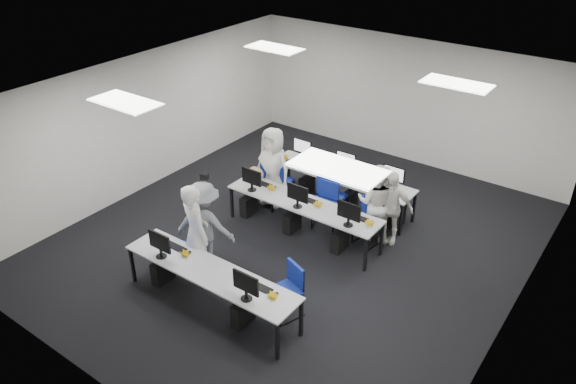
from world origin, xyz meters
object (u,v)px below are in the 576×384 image
Objects in this scene: chair_0 at (197,252)px; chair_5 at (281,189)px; desk_mid at (303,205)px; student_0 at (196,233)px; chair_4 at (368,231)px; chair_2 at (267,193)px; desk_front at (210,273)px; chair_6 at (333,205)px; student_2 at (273,167)px; photographer at (204,225)px; chair_7 at (374,220)px; chair_1 at (286,300)px; student_1 at (376,202)px; chair_3 at (325,211)px; student_3 at (390,207)px.

chair_5 is (-0.17, 2.77, 0.00)m from chair_0.
student_0 reaches higher than desk_mid.
desk_mid is at bearing 65.81° from chair_0.
chair_2 is at bearing -170.27° from chair_4.
chair_6 is at bearing 88.06° from desk_front.
student_2 is (-1.32, -0.26, 0.57)m from chair_6.
photographer is at bearing 136.93° from desk_front.
chair_1 is at bearing -89.82° from chair_7.
student_1 is at bearing 95.78° from chair_4.
chair_0 is 2.43m from chair_2.
desk_front and desk_mid have the same top height.
student_2 is (-0.22, 2.57, 0.58)m from chair_0.
photographer reaches higher than chair_4.
chair_2 is 0.95× the size of chair_3.
student_2 is at bearing 156.22° from chair_3.
desk_front is 1.27m from chair_1.
desk_mid is 3.46× the size of chair_2.
chair_2 is at bearing -101.77° from photographer.
chair_2 is 0.59× the size of student_1.
chair_5 is (-1.15, 0.85, -0.40)m from desk_mid.
desk_mid is at bearing 138.16° from chair_1.
desk_mid is at bearing -146.83° from chair_4.
chair_6 is at bearing 128.34° from chair_1.
chair_6 is at bearing 168.19° from chair_4.
chair_3 is (-0.94, 2.64, 0.02)m from chair_1.
desk_front is 1.85× the size of student_2.
chair_1 reaches higher than desk_front.
chair_7 is at bearing 7.85° from student_2.
chair_4 is at bearing -18.03° from chair_5.
desk_mid is at bearing -164.85° from student_3.
chair_1 is 0.99× the size of chair_2.
chair_7 reaches higher than chair_4.
chair_5 is (-1.28, 0.25, -0.02)m from chair_3.
desk_front is 1.20m from photographer.
chair_3 is 0.59× the size of photographer.
chair_5 is at bearing -105.33° from photographer.
student_0 is (0.26, -0.22, 0.63)m from chair_0.
photographer is (-0.99, -2.70, 0.54)m from chair_6.
chair_0 is at bearing -100.04° from chair_2.
photographer is (0.38, -2.28, 0.54)m from chair_2.
chair_1 is 1.08× the size of chair_4.
student_0 is (-1.88, -2.65, 0.65)m from chair_4.
chair_6 is 1.17m from student_1.
chair_4 is (0.08, 2.55, -0.02)m from chair_1.
student_1 is (0.09, 2.79, 0.49)m from chair_1.
photographer reaches higher than chair_1.
desk_front is 1.93× the size of photographer.
chair_4 is 0.57× the size of student_3.
chair_1 reaches higher than chair_0.
student_3 reaches higher than chair_3.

